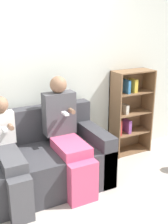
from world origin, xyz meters
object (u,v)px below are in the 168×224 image
Objects in this scene: child_seated at (10,154)px; bookshelf at (129,111)px; couch at (17,168)px; adult_seated at (67,133)px.

bookshelf reaches higher than child_seated.
adult_seated reaches higher than couch.
adult_seated reaches higher than child_seated.
couch is 1.73× the size of bookshelf.
bookshelf reaches higher than couch.
adult_seated is at bearing 3.37° from child_seated.
adult_seated reaches higher than bookshelf.
bookshelf is (1.85, 0.47, 0.05)m from child_seated.
child_seated is (-0.09, -0.15, 0.27)m from couch.
adult_seated is 1.14× the size of child_seated.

